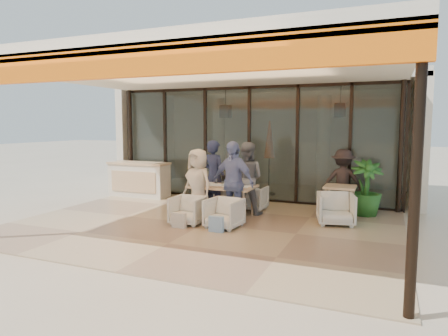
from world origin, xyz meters
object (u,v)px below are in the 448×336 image
object	(u,v)px
side_chair	(336,207)
side_table	(340,190)
chair_far_right	(253,197)
diner_cream	(198,184)
potted_palm	(366,188)
chair_near_right	(224,212)
diner_navy	(214,176)
chair_near_left	(188,209)
diner_grey	(246,178)
diner_periwinkle	(233,182)
host_counter	(139,179)
chair_far_left	(222,195)
dining_table	(223,188)
standing_woman	(343,181)

from	to	relation	value
side_chair	side_table	bearing A→B (deg)	75.95
chair_far_right	diner_cream	xyz separation A→B (m)	(-0.84, -1.40, 0.46)
side_table	side_chair	world-z (taller)	side_chair
side_table	potted_palm	bearing A→B (deg)	35.85
chair_near_right	diner_navy	xyz separation A→B (m)	(-0.84, 1.40, 0.54)
side_table	chair_near_left	bearing A→B (deg)	-147.13
diner_grey	side_table	distance (m)	2.19
diner_periwinkle	side_chair	world-z (taller)	diner_periwinkle
diner_grey	side_table	xyz separation A→B (m)	(2.12, 0.51, -0.23)
host_counter	side_table	distance (m)	5.83
chair_far_right	diner_navy	world-z (taller)	diner_navy
chair_far_left	chair_far_right	bearing A→B (deg)	-158.83
dining_table	diner_periwinkle	world-z (taller)	diner_periwinkle
dining_table	side_table	bearing A→B (deg)	20.58
chair_far_left	standing_woman	distance (m)	3.05
diner_navy	chair_far_left	bearing A→B (deg)	-73.51
chair_far_left	dining_table	bearing A→B (deg)	134.86
dining_table	side_table	distance (m)	2.72
dining_table	side_table	size ratio (longest dim) A/B	2.01
dining_table	chair_far_left	bearing A→B (deg)	113.70
host_counter	chair_near_left	bearing A→B (deg)	-39.56
diner_grey	side_chair	distance (m)	2.19
side_chair	chair_far_right	bearing A→B (deg)	146.71
chair_far_right	chair_near_left	bearing A→B (deg)	67.23
host_counter	diner_grey	distance (m)	3.83
standing_woman	diner_grey	bearing A→B (deg)	21.82
diner_navy	side_chair	world-z (taller)	diner_navy
dining_table	diner_navy	xyz separation A→B (m)	(-0.41, 0.44, 0.20)
dining_table	chair_far_left	world-z (taller)	dining_table
chair_far_left	chair_near_right	xyz separation A→B (m)	(0.84, -1.90, 0.03)
diner_navy	standing_woman	bearing A→B (deg)	-142.80
chair_near_left	standing_woman	world-z (taller)	standing_woman
host_counter	diner_cream	world-z (taller)	diner_cream
dining_table	chair_near_left	distance (m)	1.10
chair_far_left	diner_navy	xyz separation A→B (m)	(0.00, -0.50, 0.57)
diner_cream	side_chair	world-z (taller)	diner_cream
host_counter	diner_cream	xyz separation A→B (m)	(2.85, -1.86, 0.27)
chair_near_right	side_table	distance (m)	2.87
host_counter	chair_far_left	xyz separation A→B (m)	(2.85, -0.46, -0.21)
host_counter	side_table	size ratio (longest dim) A/B	2.48
chair_far_right	standing_woman	world-z (taller)	standing_woman
chair_far_right	diner_grey	xyz separation A→B (m)	(-0.00, -0.50, 0.53)
side_table	potted_palm	xyz separation A→B (m)	(0.54, 0.39, 0.03)
chair_far_right	diner_grey	size ratio (longest dim) A/B	0.39
chair_near_left	diner_navy	size ratio (longest dim) A/B	0.38
chair_far_left	chair_near_right	bearing A→B (deg)	135.02
chair_far_right	diner_grey	world-z (taller)	diner_grey
chair_near_right	diner_cream	world-z (taller)	diner_cream
chair_far_right	diner_periwinkle	bearing A→B (deg)	91.08
dining_table	diner_cream	bearing A→B (deg)	-132.26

